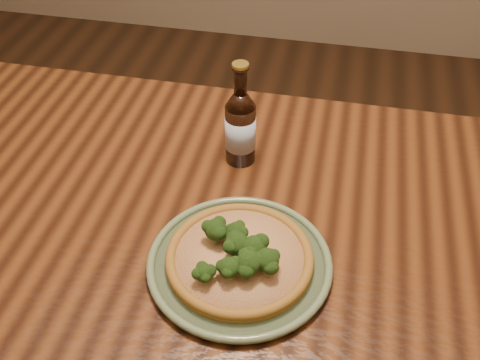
% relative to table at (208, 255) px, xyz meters
% --- Properties ---
extents(table, '(1.60, 0.90, 0.75)m').
position_rel_table_xyz_m(table, '(0.00, 0.00, 0.00)').
color(table, '#4B2510').
rests_on(table, ground).
extents(plate, '(0.31, 0.31, 0.02)m').
position_rel_table_xyz_m(plate, '(0.08, -0.09, 0.10)').
color(plate, '#5E6F4D').
rests_on(plate, table).
extents(pizza, '(0.25, 0.25, 0.07)m').
position_rel_table_xyz_m(pizza, '(0.08, -0.09, 0.12)').
color(pizza, '#8D601F').
rests_on(pizza, plate).
extents(beer_bottle, '(0.06, 0.06, 0.23)m').
position_rel_table_xyz_m(beer_bottle, '(0.03, 0.19, 0.18)').
color(beer_bottle, black).
rests_on(beer_bottle, table).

